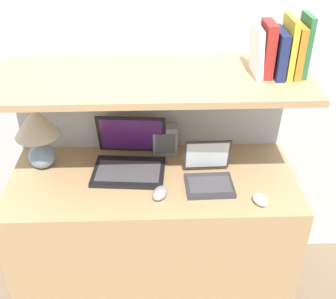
% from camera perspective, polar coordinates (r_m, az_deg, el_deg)
% --- Properties ---
extents(wall_back, '(6.00, 0.05, 2.40)m').
position_cam_1_polar(wall_back, '(2.03, -2.35, 11.64)').
color(wall_back, silver).
rests_on(wall_back, ground_plane).
extents(desk, '(1.32, 0.56, 0.78)m').
position_cam_1_polar(desk, '(2.19, -1.87, -12.09)').
color(desk, tan).
rests_on(desk, ground_plane).
extents(back_riser, '(1.32, 0.04, 1.22)m').
position_cam_1_polar(back_riser, '(2.27, -2.02, -2.76)').
color(back_riser, silver).
rests_on(back_riser, ground_plane).
extents(shelf, '(1.32, 0.50, 0.03)m').
position_cam_1_polar(shelf, '(1.76, -2.38, 9.48)').
color(shelf, tan).
rests_on(shelf, back_riser).
extents(table_lamp, '(0.20, 0.20, 0.31)m').
position_cam_1_polar(table_lamp, '(2.00, -17.31, 2.47)').
color(table_lamp, '#7593B2').
rests_on(table_lamp, desk).
extents(laptop_large, '(0.35, 0.32, 0.23)m').
position_cam_1_polar(laptop_large, '(1.98, -5.21, -1.36)').
color(laptop_large, black).
rests_on(laptop_large, desk).
extents(laptop_small, '(0.22, 0.22, 0.19)m').
position_cam_1_polar(laptop_small, '(1.89, 5.52, -3.47)').
color(laptop_small, '#333338').
rests_on(laptop_small, desk).
extents(computer_mouse, '(0.09, 0.11, 0.04)m').
position_cam_1_polar(computer_mouse, '(1.82, -1.10, -5.91)').
color(computer_mouse, '#99999E').
rests_on(computer_mouse, desk).
extents(second_mouse, '(0.08, 0.10, 0.04)m').
position_cam_1_polar(second_mouse, '(1.83, 12.39, -6.63)').
color(second_mouse, white).
rests_on(second_mouse, desk).
extents(router_box, '(0.12, 0.06, 0.16)m').
position_cam_1_polar(router_box, '(2.06, -0.39, 1.20)').
color(router_box, gray).
rests_on(router_box, desk).
extents(book_green, '(0.02, 0.13, 0.25)m').
position_cam_1_polar(book_green, '(1.82, 17.96, 13.27)').
color(book_green, '#2D7042').
rests_on(book_green, shelf).
extents(book_orange, '(0.03, 0.16, 0.21)m').
position_cam_1_polar(book_orange, '(1.81, 16.93, 12.78)').
color(book_orange, orange).
rests_on(book_orange, shelf).
extents(book_yellow, '(0.02, 0.16, 0.24)m').
position_cam_1_polar(book_yellow, '(1.80, 15.98, 13.24)').
color(book_yellow, gold).
rests_on(book_yellow, shelf).
extents(book_navy, '(0.04, 0.18, 0.19)m').
position_cam_1_polar(book_navy, '(1.79, 14.70, 12.55)').
color(book_navy, navy).
rests_on(book_navy, shelf).
extents(book_red, '(0.04, 0.13, 0.22)m').
position_cam_1_polar(book_red, '(1.78, 13.28, 13.09)').
color(book_red, '#A82823').
rests_on(book_red, shelf).
extents(book_white, '(0.04, 0.17, 0.20)m').
position_cam_1_polar(book_white, '(1.77, 11.93, 12.90)').
color(book_white, silver).
rests_on(book_white, shelf).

